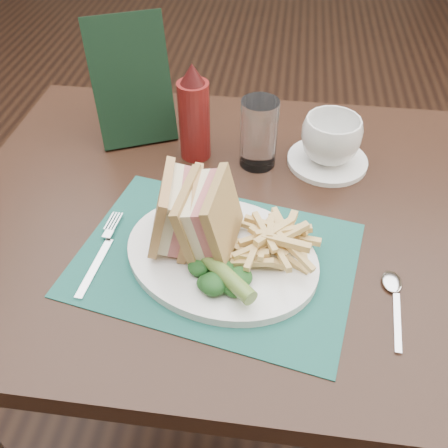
# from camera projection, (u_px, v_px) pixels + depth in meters

# --- Properties ---
(floor) EXTENTS (7.00, 7.00, 0.00)m
(floor) POSITION_uv_depth(u_px,v_px,m) (240.00, 275.00, 1.73)
(floor) COLOR black
(floor) RESTS_ON ground
(table_main) EXTENTS (0.90, 0.75, 0.75)m
(table_main) POSITION_uv_depth(u_px,v_px,m) (220.00, 333.00, 1.11)
(table_main) COLOR black
(table_main) RESTS_ON ground
(placemat) EXTENTS (0.46, 0.37, 0.00)m
(placemat) POSITION_uv_depth(u_px,v_px,m) (216.00, 259.00, 0.76)
(placemat) COLOR #195148
(placemat) RESTS_ON table_main
(plate) EXTENTS (0.36, 0.33, 0.01)m
(plate) POSITION_uv_depth(u_px,v_px,m) (221.00, 255.00, 0.76)
(plate) COLOR white
(plate) RESTS_ON placemat
(sandwich_half_a) EXTENTS (0.09, 0.12, 0.11)m
(sandwich_half_a) POSITION_uv_depth(u_px,v_px,m) (162.00, 210.00, 0.74)
(sandwich_half_a) COLOR tan
(sandwich_half_a) RESTS_ON plate
(sandwich_half_b) EXTENTS (0.09, 0.12, 0.12)m
(sandwich_half_b) POSITION_uv_depth(u_px,v_px,m) (195.00, 215.00, 0.73)
(sandwich_half_b) COLOR tan
(sandwich_half_b) RESTS_ON plate
(kale_garnish) EXTENTS (0.11, 0.08, 0.03)m
(kale_garnish) POSITION_uv_depth(u_px,v_px,m) (217.00, 278.00, 0.70)
(kale_garnish) COLOR #143917
(kale_garnish) RESTS_ON plate
(pickle_spear) EXTENTS (0.10, 0.10, 0.03)m
(pickle_spear) POSITION_uv_depth(u_px,v_px,m) (223.00, 273.00, 0.69)
(pickle_spear) COLOR #51712B
(pickle_spear) RESTS_ON plate
(fries_pile) EXTENTS (0.18, 0.20, 0.05)m
(fries_pile) POSITION_uv_depth(u_px,v_px,m) (273.00, 240.00, 0.73)
(fries_pile) COLOR #DBB86D
(fries_pile) RESTS_ON plate
(fork) EXTENTS (0.05, 0.17, 0.01)m
(fork) POSITION_uv_depth(u_px,v_px,m) (101.00, 251.00, 0.76)
(fork) COLOR silver
(fork) RESTS_ON placemat
(spoon) EXTENTS (0.05, 0.15, 0.01)m
(spoon) POSITION_uv_depth(u_px,v_px,m) (396.00, 306.00, 0.69)
(spoon) COLOR silver
(spoon) RESTS_ON table_main
(saucer) EXTENTS (0.16, 0.16, 0.01)m
(saucer) POSITION_uv_depth(u_px,v_px,m) (327.00, 161.00, 0.94)
(saucer) COLOR white
(saucer) RESTS_ON table_main
(coffee_cup) EXTENTS (0.15, 0.15, 0.09)m
(coffee_cup) POSITION_uv_depth(u_px,v_px,m) (331.00, 139.00, 0.91)
(coffee_cup) COLOR white
(coffee_cup) RESTS_ON saucer
(drinking_glass) EXTENTS (0.07, 0.07, 0.13)m
(drinking_glass) POSITION_uv_depth(u_px,v_px,m) (259.00, 134.00, 0.90)
(drinking_glass) COLOR silver
(drinking_glass) RESTS_ON table_main
(ketchup_bottle) EXTENTS (0.07, 0.07, 0.19)m
(ketchup_bottle) POSITION_uv_depth(u_px,v_px,m) (194.00, 112.00, 0.90)
(ketchup_bottle) COLOR #601210
(ketchup_bottle) RESTS_ON table_main
(check_presenter) EXTENTS (0.17, 0.14, 0.23)m
(check_presenter) POSITION_uv_depth(u_px,v_px,m) (131.00, 82.00, 0.93)
(check_presenter) COLOR black
(check_presenter) RESTS_ON table_main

